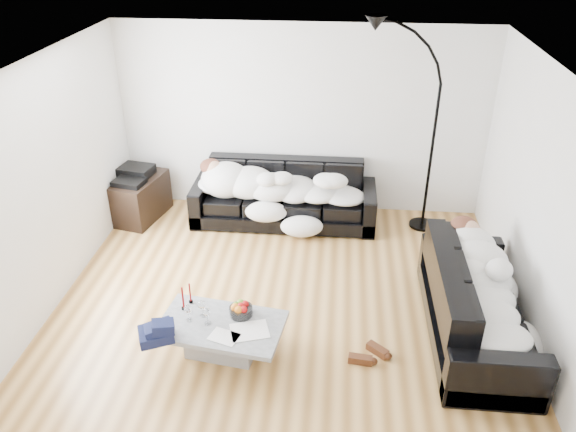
# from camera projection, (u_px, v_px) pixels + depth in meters

# --- Properties ---
(ground) EXTENTS (5.00, 5.00, 0.00)m
(ground) POSITION_uv_depth(u_px,v_px,m) (285.00, 299.00, 6.30)
(ground) COLOR #93612C
(ground) RESTS_ON ground
(wall_back) EXTENTS (5.00, 0.02, 2.60)m
(wall_back) POSITION_uv_depth(u_px,v_px,m) (302.00, 121.00, 7.62)
(wall_back) COLOR silver
(wall_back) RESTS_ON ground
(wall_left) EXTENTS (0.02, 4.50, 2.60)m
(wall_left) POSITION_uv_depth(u_px,v_px,m) (48.00, 185.00, 5.88)
(wall_left) COLOR silver
(wall_left) RESTS_ON ground
(wall_right) EXTENTS (0.02, 4.50, 2.60)m
(wall_right) POSITION_uv_depth(u_px,v_px,m) (541.00, 207.00, 5.45)
(wall_right) COLOR silver
(wall_right) RESTS_ON ground
(ceiling) EXTENTS (5.00, 5.00, 0.00)m
(ceiling) POSITION_uv_depth(u_px,v_px,m) (285.00, 67.00, 5.03)
(ceiling) COLOR white
(ceiling) RESTS_ON ground
(sofa_back) EXTENTS (2.49, 0.86, 0.81)m
(sofa_back) POSITION_uv_depth(u_px,v_px,m) (284.00, 194.00, 7.66)
(sofa_back) COLOR black
(sofa_back) RESTS_ON ground
(sofa_right) EXTENTS (0.90, 2.10, 0.85)m
(sofa_right) POSITION_uv_depth(u_px,v_px,m) (478.00, 300.00, 5.59)
(sofa_right) COLOR black
(sofa_right) RESTS_ON ground
(sleeper_back) EXTENTS (2.11, 0.73, 0.42)m
(sleeper_back) POSITION_uv_depth(u_px,v_px,m) (283.00, 181.00, 7.51)
(sleeper_back) COLOR white
(sleeper_back) RESTS_ON sofa_back
(sleeper_right) EXTENTS (0.76, 1.80, 0.44)m
(sleeper_right) POSITION_uv_depth(u_px,v_px,m) (482.00, 282.00, 5.49)
(sleeper_right) COLOR white
(sleeper_right) RESTS_ON sofa_right
(teal_cushion) EXTENTS (0.42, 0.38, 0.20)m
(teal_cushion) POSITION_uv_depth(u_px,v_px,m) (465.00, 240.00, 6.02)
(teal_cushion) COLOR #0A493A
(teal_cushion) RESTS_ON sofa_right
(coffee_table) EXTENTS (1.28, 0.86, 0.35)m
(coffee_table) POSITION_uv_depth(u_px,v_px,m) (222.00, 337.00, 5.48)
(coffee_table) COLOR #939699
(coffee_table) RESTS_ON ground
(fruit_bowl) EXTENTS (0.25, 0.25, 0.14)m
(fruit_bowl) POSITION_uv_depth(u_px,v_px,m) (241.00, 309.00, 5.48)
(fruit_bowl) COLOR white
(fruit_bowl) RESTS_ON coffee_table
(wine_glass_a) EXTENTS (0.08, 0.08, 0.18)m
(wine_glass_a) POSITION_uv_depth(u_px,v_px,m) (202.00, 309.00, 5.45)
(wine_glass_a) COLOR white
(wine_glass_a) RESTS_ON coffee_table
(wine_glass_b) EXTENTS (0.09, 0.09, 0.18)m
(wine_glass_b) POSITION_uv_depth(u_px,v_px,m) (188.00, 313.00, 5.40)
(wine_glass_b) COLOR white
(wine_glass_b) RESTS_ON coffee_table
(wine_glass_c) EXTENTS (0.08, 0.08, 0.18)m
(wine_glass_c) POSITION_uv_depth(u_px,v_px,m) (207.00, 316.00, 5.35)
(wine_glass_c) COLOR white
(wine_glass_c) RESTS_ON coffee_table
(candle_left) EXTENTS (0.06, 0.06, 0.26)m
(candle_left) POSITION_uv_depth(u_px,v_px,m) (183.00, 298.00, 5.53)
(candle_left) COLOR maroon
(candle_left) RESTS_ON coffee_table
(candle_right) EXTENTS (0.04, 0.04, 0.23)m
(candle_right) POSITION_uv_depth(u_px,v_px,m) (190.00, 293.00, 5.63)
(candle_right) COLOR maroon
(candle_right) RESTS_ON coffee_table
(newspaper_a) EXTENTS (0.42, 0.37, 0.01)m
(newspaper_a) POSITION_uv_depth(u_px,v_px,m) (250.00, 331.00, 5.30)
(newspaper_a) COLOR silver
(newspaper_a) RESTS_ON coffee_table
(newspaper_b) EXTENTS (0.32, 0.27, 0.01)m
(newspaper_b) POSITION_uv_depth(u_px,v_px,m) (224.00, 336.00, 5.22)
(newspaper_b) COLOR silver
(newspaper_b) RESTS_ON coffee_table
(navy_jacket) EXTENTS (0.42, 0.41, 0.16)m
(navy_jacket) POSITION_uv_depth(u_px,v_px,m) (160.00, 324.00, 5.14)
(navy_jacket) COLOR black
(navy_jacket) RESTS_ON coffee_table
(shoes) EXTENTS (0.46, 0.39, 0.09)m
(shoes) POSITION_uv_depth(u_px,v_px,m) (368.00, 355.00, 5.46)
(shoes) COLOR #472311
(shoes) RESTS_ON ground
(av_cabinet) EXTENTS (0.77, 0.97, 0.59)m
(av_cabinet) POSITION_uv_depth(u_px,v_px,m) (137.00, 197.00, 7.83)
(av_cabinet) COLOR black
(av_cabinet) RESTS_ON ground
(stereo) EXTENTS (0.50, 0.42, 0.13)m
(stereo) POSITION_uv_depth(u_px,v_px,m) (134.00, 174.00, 7.65)
(stereo) COLOR black
(stereo) RESTS_ON av_cabinet
(floor_lamp) EXTENTS (0.94, 0.57, 2.42)m
(floor_lamp) POSITION_uv_depth(u_px,v_px,m) (433.00, 143.00, 7.14)
(floor_lamp) COLOR black
(floor_lamp) RESTS_ON ground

